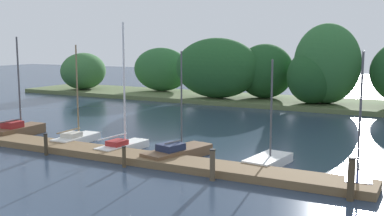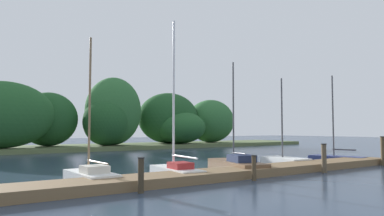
{
  "view_description": "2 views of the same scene",
  "coord_description": "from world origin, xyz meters",
  "px_view_note": "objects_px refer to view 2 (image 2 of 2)",
  "views": [
    {
      "loc": [
        12.84,
        -7.59,
        5.77
      ],
      "look_at": [
        1.43,
        13.95,
        2.31
      ],
      "focal_mm": 44.08,
      "sensor_mm": 36.0,
      "label": 1
    },
    {
      "loc": [
        -9.8,
        -0.61,
        2.02
      ],
      "look_at": [
        -1.1,
        12.08,
        2.93
      ],
      "focal_mm": 33.27,
      "sensor_mm": 36.0,
      "label": 2
    }
  ],
  "objects_px": {
    "sailboat_1": "(90,175)",
    "sailboat_5": "(335,157)",
    "mooring_piling_2": "(254,168)",
    "sailboat_3": "(236,165)",
    "mooring_piling_1": "(141,175)",
    "mooring_piling_4": "(383,151)",
    "sailboat_4": "(283,160)",
    "mooring_piling_3": "(324,158)",
    "sailboat_2": "(175,168)"
  },
  "relations": [
    {
      "from": "sailboat_1",
      "to": "sailboat_5",
      "type": "xyz_separation_m",
      "value": [
        15.35,
        -0.09,
        -0.03
      ]
    },
    {
      "from": "sailboat_1",
      "to": "mooring_piling_2",
      "type": "xyz_separation_m",
      "value": [
        5.52,
        -3.06,
        0.2
      ]
    },
    {
      "from": "sailboat_3",
      "to": "mooring_piling_1",
      "type": "relative_size",
      "value": 4.69
    },
    {
      "from": "sailboat_5",
      "to": "mooring_piling_4",
      "type": "bearing_deg",
      "value": 173.77
    },
    {
      "from": "sailboat_4",
      "to": "sailboat_1",
      "type": "bearing_deg",
      "value": 99.7
    },
    {
      "from": "sailboat_1",
      "to": "mooring_piling_1",
      "type": "distance_m",
      "value": 3.1
    },
    {
      "from": "mooring_piling_2",
      "to": "mooring_piling_3",
      "type": "height_order",
      "value": "mooring_piling_3"
    },
    {
      "from": "sailboat_5",
      "to": "mooring_piling_3",
      "type": "relative_size",
      "value": 4.0
    },
    {
      "from": "sailboat_2",
      "to": "mooring_piling_1",
      "type": "height_order",
      "value": "sailboat_2"
    },
    {
      "from": "mooring_piling_2",
      "to": "mooring_piling_3",
      "type": "bearing_deg",
      "value": 0.07
    },
    {
      "from": "sailboat_3",
      "to": "sailboat_4",
      "type": "relative_size",
      "value": 1.07
    },
    {
      "from": "sailboat_2",
      "to": "mooring_piling_4",
      "type": "bearing_deg",
      "value": -96.75
    },
    {
      "from": "sailboat_1",
      "to": "mooring_piling_3",
      "type": "relative_size",
      "value": 4.14
    },
    {
      "from": "sailboat_4",
      "to": "mooring_piling_1",
      "type": "distance_m",
      "value": 11.25
    },
    {
      "from": "sailboat_5",
      "to": "mooring_piling_3",
      "type": "distance_m",
      "value": 6.11
    },
    {
      "from": "mooring_piling_1",
      "to": "sailboat_4",
      "type": "bearing_deg",
      "value": 18.28
    },
    {
      "from": "sailboat_4",
      "to": "sailboat_5",
      "type": "height_order",
      "value": "sailboat_5"
    },
    {
      "from": "sailboat_1",
      "to": "sailboat_5",
      "type": "distance_m",
      "value": 15.35
    },
    {
      "from": "sailboat_4",
      "to": "mooring_piling_3",
      "type": "bearing_deg",
      "value": 167.34
    },
    {
      "from": "sailboat_1",
      "to": "sailboat_2",
      "type": "height_order",
      "value": "sailboat_2"
    },
    {
      "from": "sailboat_4",
      "to": "mooring_piling_1",
      "type": "relative_size",
      "value": 4.38
    },
    {
      "from": "mooring_piling_3",
      "to": "mooring_piling_4",
      "type": "xyz_separation_m",
      "value": [
        5.52,
        0.11,
        0.14
      ]
    },
    {
      "from": "mooring_piling_1",
      "to": "mooring_piling_4",
      "type": "xyz_separation_m",
      "value": [
        14.92,
        0.08,
        0.25
      ]
    },
    {
      "from": "sailboat_1",
      "to": "mooring_piling_4",
      "type": "bearing_deg",
      "value": -102.72
    },
    {
      "from": "sailboat_2",
      "to": "sailboat_4",
      "type": "height_order",
      "value": "sailboat_2"
    },
    {
      "from": "mooring_piling_3",
      "to": "mooring_piling_4",
      "type": "distance_m",
      "value": 5.53
    },
    {
      "from": "sailboat_5",
      "to": "mooring_piling_1",
      "type": "xyz_separation_m",
      "value": [
        -14.72,
        -2.94,
        0.29
      ]
    },
    {
      "from": "sailboat_2",
      "to": "sailboat_5",
      "type": "distance_m",
      "value": 11.82
    },
    {
      "from": "sailboat_3",
      "to": "mooring_piling_2",
      "type": "xyz_separation_m",
      "value": [
        -1.4,
        -2.67,
        0.18
      ]
    },
    {
      "from": "sailboat_5",
      "to": "mooring_piling_4",
      "type": "xyz_separation_m",
      "value": [
        0.2,
        -2.85,
        0.54
      ]
    },
    {
      "from": "sailboat_3",
      "to": "mooring_piling_3",
      "type": "distance_m",
      "value": 4.11
    },
    {
      "from": "sailboat_2",
      "to": "sailboat_3",
      "type": "xyz_separation_m",
      "value": [
        3.39,
        0.0,
        -0.03
      ]
    },
    {
      "from": "sailboat_1",
      "to": "sailboat_2",
      "type": "relative_size",
      "value": 0.83
    },
    {
      "from": "mooring_piling_1",
      "to": "mooring_piling_3",
      "type": "xyz_separation_m",
      "value": [
        9.4,
        -0.02,
        0.11
      ]
    },
    {
      "from": "sailboat_2",
      "to": "sailboat_4",
      "type": "bearing_deg",
      "value": -78.25
    },
    {
      "from": "sailboat_1",
      "to": "sailboat_4",
      "type": "distance_m",
      "value": 11.31
    },
    {
      "from": "sailboat_3",
      "to": "mooring_piling_1",
      "type": "height_order",
      "value": "sailboat_3"
    },
    {
      "from": "sailboat_4",
      "to": "mooring_piling_2",
      "type": "bearing_deg",
      "value": 128.76
    },
    {
      "from": "sailboat_1",
      "to": "mooring_piling_2",
      "type": "height_order",
      "value": "sailboat_1"
    },
    {
      "from": "sailboat_3",
      "to": "mooring_piling_2",
      "type": "distance_m",
      "value": 3.02
    },
    {
      "from": "mooring_piling_4",
      "to": "mooring_piling_1",
      "type": "bearing_deg",
      "value": -179.68
    },
    {
      "from": "sailboat_1",
      "to": "sailboat_3",
      "type": "relative_size",
      "value": 1.05
    },
    {
      "from": "sailboat_1",
      "to": "mooring_piling_3",
      "type": "bearing_deg",
      "value": -108.92
    },
    {
      "from": "sailboat_5",
      "to": "mooring_piling_1",
      "type": "relative_size",
      "value": 4.77
    },
    {
      "from": "sailboat_5",
      "to": "mooring_piling_3",
      "type": "bearing_deg",
      "value": 108.88
    },
    {
      "from": "sailboat_1",
      "to": "sailboat_4",
      "type": "height_order",
      "value": "sailboat_1"
    },
    {
      "from": "sailboat_1",
      "to": "mooring_piling_3",
      "type": "distance_m",
      "value": 10.48
    },
    {
      "from": "mooring_piling_4",
      "to": "sailboat_2",
      "type": "bearing_deg",
      "value": 167.97
    },
    {
      "from": "sailboat_1",
      "to": "mooring_piling_1",
      "type": "relative_size",
      "value": 4.94
    },
    {
      "from": "sailboat_2",
      "to": "sailboat_5",
      "type": "xyz_separation_m",
      "value": [
        11.82,
        0.29,
        -0.08
      ]
    }
  ]
}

